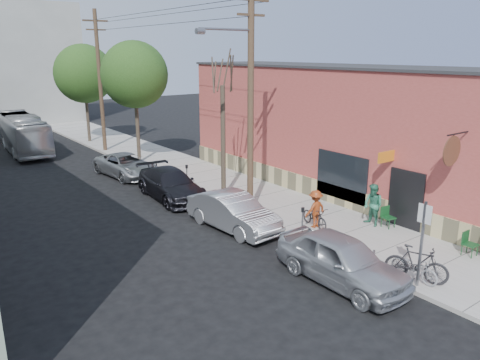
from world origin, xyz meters
TOP-DOWN VIEW (x-y plane):
  - ground at (0.00, 0.00)m, footprint 120.00×120.00m
  - sidewalk at (4.25, 11.00)m, footprint 4.50×58.00m
  - cafe_building at (8.99, 4.99)m, footprint 6.60×20.20m
  - sign_post at (2.35, -4.31)m, footprint 0.07×0.45m
  - parking_meter_near at (2.25, 0.77)m, footprint 0.14×0.14m
  - parking_meter_far at (2.25, 9.65)m, footprint 0.14×0.14m
  - utility_pole_near at (2.39, 4.37)m, footprint 3.57×0.28m
  - utility_pole_far at (2.45, 21.94)m, footprint 1.80×0.28m
  - tree_bare at (2.80, 6.97)m, footprint 0.24×0.24m
  - tree_leafy_mid at (2.80, 16.78)m, footprint 4.26×4.26m
  - tree_leafy_far at (2.80, 26.21)m, footprint 4.63×4.63m
  - patio_chair_a at (5.90, -0.64)m, footprint 0.59×0.59m
  - patio_chair_b at (5.88, -4.14)m, footprint 0.50×0.50m
  - patron_green at (5.56, -0.07)m, footprint 0.80×0.96m
  - cyclist at (3.47, 1.25)m, footprint 1.05×0.62m
  - cyclist_bike at (3.47, 1.25)m, footprint 0.94×1.79m
  - parked_bike_a at (2.58, -4.09)m, footprint 1.34×2.04m
  - parked_bike_b at (2.61, -4.01)m, footprint 0.62×1.67m
  - car_0 at (0.80, -2.51)m, footprint 1.93×4.74m
  - car_1 at (0.80, 3.43)m, footprint 1.91×4.72m
  - car_2 at (0.80, 8.82)m, footprint 2.47×5.29m
  - car_3 at (0.80, 14.33)m, footprint 2.68×5.06m
  - bus at (-2.35, 25.78)m, footprint 2.89×10.03m

SIDE VIEW (x-z plane):
  - ground at x=0.00m, z-range 0.00..0.00m
  - sidewalk at x=4.25m, z-range 0.00..0.15m
  - parked_bike_b at x=2.61m, z-range 0.15..1.02m
  - patio_chair_a at x=5.90m, z-range 0.15..1.03m
  - patio_chair_b at x=5.88m, z-range 0.15..1.03m
  - cyclist_bike at x=3.47m, z-range 0.15..1.05m
  - car_3 at x=0.80m, z-range 0.00..1.35m
  - parked_bike_a at x=2.58m, z-range 0.15..1.34m
  - car_2 at x=0.80m, z-range 0.00..1.49m
  - car_1 at x=0.80m, z-range 0.00..1.52m
  - car_0 at x=0.80m, z-range 0.00..1.61m
  - cyclist at x=3.47m, z-range 0.15..1.75m
  - parking_meter_near at x=2.25m, z-range 0.36..1.60m
  - parking_meter_far at x=2.25m, z-range 0.36..1.60m
  - patron_green at x=5.56m, z-range 0.15..1.95m
  - bus at x=-2.35m, z-range 0.00..2.76m
  - sign_post at x=2.35m, z-range 0.43..3.23m
  - tree_bare at x=2.80m, z-range 0.15..5.73m
  - cafe_building at x=8.99m, z-range 0.00..6.61m
  - utility_pole_far at x=2.45m, z-range 0.34..10.34m
  - utility_pole_near at x=2.39m, z-range 0.41..10.41m
  - tree_leafy_far at x=2.80m, z-range 1.69..9.42m
  - tree_leafy_mid at x=2.80m, z-range 1.93..9.77m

